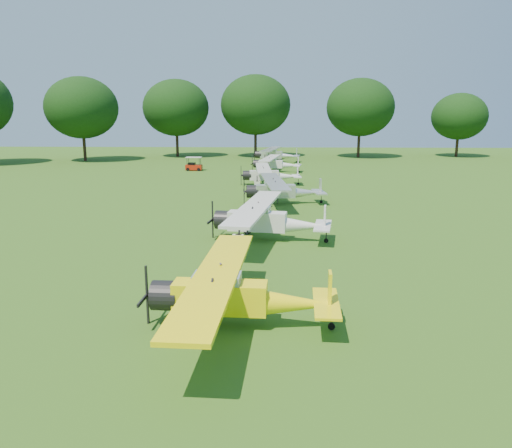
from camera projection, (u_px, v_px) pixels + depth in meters
The scene contains 9 objects.
ground at pixel (255, 253), 25.12m from camera, with size 160.00×160.00×0.00m, color #345314.
tree_belt at pixel (331, 88), 23.41m from camera, with size 137.36×130.27×14.52m.
aircraft_2 at pixel (235, 293), 16.17m from camera, with size 6.40×10.18×2.01m.
aircraft_3 at pixel (266, 218), 27.34m from camera, with size 6.74×10.68×2.10m.
aircraft_4 at pixel (281, 189), 38.42m from camera, with size 6.37×10.13×1.99m.
aircraft_5 at pixel (269, 174), 48.77m from camera, with size 5.93×9.45×1.86m.
aircraft_6 at pixel (275, 163), 59.53m from camera, with size 5.98×9.48×1.86m.
aircraft_7 at pixel (275, 154), 71.54m from camera, with size 6.68×10.57×2.08m.
golf_cart at pixel (194, 166), 61.04m from camera, with size 1.98×1.27×1.65m.
Camera 1 is at (0.95, -24.19, 6.86)m, focal length 35.00 mm.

